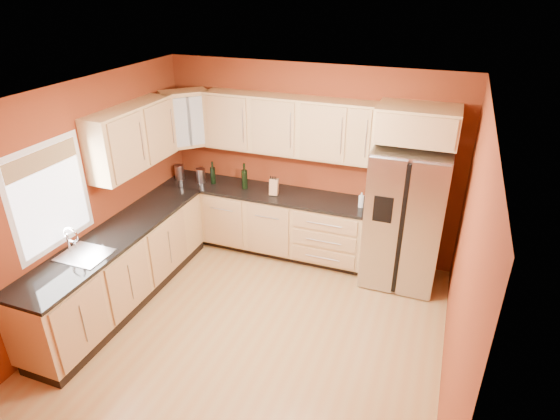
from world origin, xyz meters
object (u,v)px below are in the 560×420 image
soap_dispenser (361,200)px  refrigerator (405,217)px  canister_left (179,172)px  wine_bottle_a (244,176)px  knife_block (274,187)px

soap_dispenser → refrigerator: bearing=-3.4°
canister_left → soap_dispenser: size_ratio=1.06×
wine_bottle_a → knife_block: size_ratio=1.67×
refrigerator → soap_dispenser: (-0.56, 0.03, 0.13)m
canister_left → wine_bottle_a: (1.02, 0.02, 0.08)m
refrigerator → canister_left: refrigerator is taller
canister_left → knife_block: bearing=-0.9°
wine_bottle_a → soap_dispenser: bearing=-0.7°
canister_left → knife_block: 1.47m
canister_left → soap_dispenser: bearing=0.0°
canister_left → wine_bottle_a: wine_bottle_a is taller
canister_left → knife_block: knife_block is taller
wine_bottle_a → soap_dispenser: 1.62m
soap_dispenser → knife_block: bearing=-178.8°
refrigerator → wine_bottle_a: bearing=178.6°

